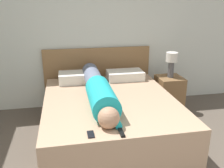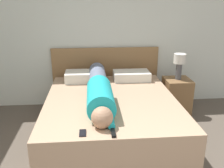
{
  "view_description": "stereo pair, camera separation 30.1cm",
  "coord_description": "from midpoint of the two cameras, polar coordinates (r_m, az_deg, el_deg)",
  "views": [
    {
      "loc": [
        -0.58,
        -0.65,
        1.77
      ],
      "look_at": [
        -0.03,
        2.14,
        0.79
      ],
      "focal_mm": 40.0,
      "sensor_mm": 36.0,
      "label": 1
    },
    {
      "loc": [
        -0.28,
        -0.69,
        1.77
      ],
      "look_at": [
        -0.03,
        2.14,
        0.79
      ],
      "focal_mm": 40.0,
      "sensor_mm": 36.0,
      "label": 2
    }
  ],
  "objects": [
    {
      "name": "wall_back",
      "position": [
        4.21,
        0.95,
        12.48
      ],
      "size": [
        6.04,
        0.06,
        2.6
      ],
      "color": "silver",
      "rests_on": "ground_plane"
    },
    {
      "name": "table_lamp",
      "position": [
        4.01,
        17.27,
        4.68
      ],
      "size": [
        0.18,
        0.18,
        0.4
      ],
      "color": "#4C4C51",
      "rests_on": "nightstand"
    },
    {
      "name": "pillow_near_headboard",
      "position": [
        3.9,
        -4.1,
        1.72
      ],
      "size": [
        0.59,
        0.35,
        0.15
      ],
      "color": "silver",
      "rests_on": "bed"
    },
    {
      "name": "nightstand",
      "position": [
        4.17,
        16.54,
        -2.73
      ],
      "size": [
        0.4,
        0.41,
        0.58
      ],
      "color": "brown",
      "rests_on": "ground_plane"
    },
    {
      "name": "cell_phone",
      "position": [
        2.43,
        -3.17,
        -11.22
      ],
      "size": [
        0.06,
        0.13,
        0.01
      ],
      "color": "black",
      "rests_on": "bed"
    },
    {
      "name": "tv_remote",
      "position": [
        2.42,
        3.9,
        -11.2
      ],
      "size": [
        0.04,
        0.15,
        0.02
      ],
      "color": "black",
      "rests_on": "bed"
    },
    {
      "name": "headboard",
      "position": [
        4.3,
        0.53,
        1.71
      ],
      "size": [
        1.8,
        0.04,
        1.0
      ],
      "color": "olive",
      "rests_on": "ground_plane"
    },
    {
      "name": "person_lying",
      "position": [
        3.14,
        -0.2,
        -1.34
      ],
      "size": [
        0.31,
        1.82,
        0.31
      ],
      "color": "tan",
      "rests_on": "bed"
    },
    {
      "name": "pillow_second",
      "position": [
        3.98,
        6.62,
        1.88
      ],
      "size": [
        0.56,
        0.35,
        0.14
      ],
      "color": "silver",
      "rests_on": "bed"
    },
    {
      "name": "bed",
      "position": [
        3.35,
        2.37,
        -7.7
      ],
      "size": [
        1.68,
        2.0,
        0.54
      ],
      "color": "tan",
      "rests_on": "ground_plane"
    }
  ]
}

